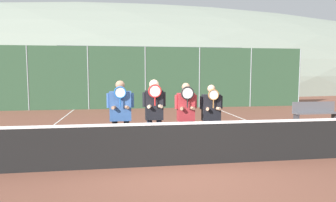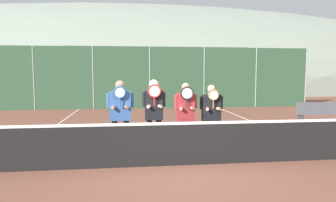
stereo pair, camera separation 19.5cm
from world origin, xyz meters
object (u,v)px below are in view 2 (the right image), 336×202
player_center_left (154,111)px  player_rightmost (211,113)px  car_center (219,89)px  car_left_of_center (139,90)px  player_center_right (186,113)px  player_leftmost (120,112)px  bench_courtside (320,112)px  car_far_left (56,90)px

player_center_left → player_rightmost: player_center_left is taller
player_center_left → car_center: size_ratio=0.39×
player_center_left → car_left_of_center: (-0.04, 12.30, -0.22)m
player_center_left → player_center_right: size_ratio=1.04×
player_leftmost → car_center: size_ratio=0.39×
player_leftmost → bench_courtside: 8.24m
player_center_left → bench_courtside: (6.63, 3.55, -0.62)m
player_center_left → car_left_of_center: bearing=90.2°
player_rightmost → car_far_left: 13.58m
car_left_of_center → bench_courtside: car_left_of_center is taller
player_center_right → car_left_of_center: bearing=93.7°
car_far_left → car_left_of_center: size_ratio=0.94×
player_center_left → player_center_right: player_center_left is taller
player_center_left → bench_courtside: 7.55m
car_far_left → bench_courtside: bearing=-35.7°
car_left_of_center → player_center_left: bearing=-89.8°
player_leftmost → player_center_right: 1.55m
player_leftmost → car_left_of_center: 12.30m
player_center_left → car_center: (5.23, 12.21, -0.21)m
player_center_right → car_far_left: 13.37m
player_leftmost → player_rightmost: player_leftmost is taller
bench_courtside → player_rightmost: bearing=-146.2°
player_center_right → player_rightmost: bearing=9.5°
player_center_left → car_far_left: player_center_left is taller
player_center_left → car_center: bearing=66.8°
car_center → bench_courtside: (1.40, -8.67, -0.41)m
car_left_of_center → bench_courtside: (6.67, -8.75, -0.41)m
car_left_of_center → car_center: bearing=-0.9°
player_center_right → player_rightmost: size_ratio=1.03×
car_left_of_center → player_leftmost: bearing=-93.5°
player_center_left → bench_courtside: bearing=28.1°
player_center_left → player_rightmost: size_ratio=1.08×
car_far_left → car_center: car_far_left is taller
player_leftmost → player_center_right: player_leftmost is taller
car_far_left → car_left_of_center: car_far_left is taller
car_center → car_far_left: bearing=-178.7°
player_center_right → car_far_left: bearing=115.9°
car_far_left → player_center_left: bearing=-67.0°
player_center_right → bench_courtside: size_ratio=0.98×
player_leftmost → car_left_of_center: player_leftmost is taller
car_left_of_center → player_center_right: bearing=-86.3°
car_far_left → car_left_of_center: (5.05, 0.33, -0.04)m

